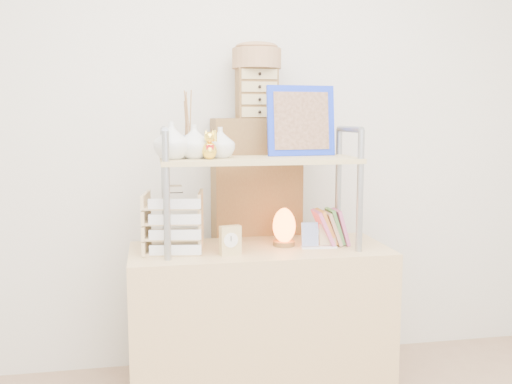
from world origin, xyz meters
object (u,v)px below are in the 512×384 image
salt_lamp (284,227)px  desk (260,325)px  letter_tray (174,225)px  cabinet (256,246)px

salt_lamp → desk: bearing=-169.6°
letter_tray → salt_lamp: size_ratio=1.66×
desk → cabinet: size_ratio=0.89×
cabinet → salt_lamp: bearing=-79.3°
salt_lamp → letter_tray: bearing=-177.9°
cabinet → letter_tray: cabinet is taller
cabinet → letter_tray: size_ratio=4.48×
desk → letter_tray: bearing=179.5°
desk → cabinet: (0.05, 0.37, 0.30)m
cabinet → letter_tray: 0.61m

